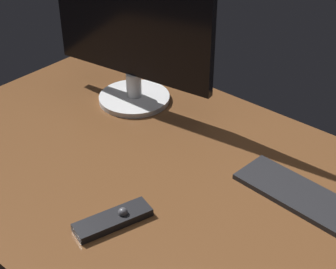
{
  "coord_description": "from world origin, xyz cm",
  "views": [
    {
      "loc": [
        62.94,
        -74.33,
        79.47
      ],
      "look_at": [
        -7.48,
        6.68,
        8.0
      ],
      "focal_mm": 56.44,
      "sensor_mm": 36.0,
      "label": 1
    }
  ],
  "objects": [
    {
      "name": "monitor",
      "position": [
        -32.77,
        20.74,
        24.14
      ],
      "size": [
        49.88,
        20.7,
        43.93
      ],
      "rotation": [
        0.0,
        0.0,
        0.14
      ],
      "color": "silver",
      "rests_on": "desk"
    },
    {
      "name": "keyboard",
      "position": [
        30.23,
        13.31,
        2.63
      ],
      "size": [
        39.71,
        14.11,
        1.27
      ],
      "primitive_type": "cube",
      "rotation": [
        0.0,
        0.0,
        -0.08
      ],
      "color": "black",
      "rests_on": "desk"
    },
    {
      "name": "media_remote",
      "position": [
        0.39,
        -19.53,
        2.95
      ],
      "size": [
        9.95,
        17.62,
        3.18
      ],
      "rotation": [
        0.0,
        0.0,
        1.27
      ],
      "color": "black",
      "rests_on": "desk"
    },
    {
      "name": "desk",
      "position": [
        0.0,
        0.0,
        1.0
      ],
      "size": [
        140.0,
        84.0,
        2.0
      ],
      "primitive_type": "cube",
      "color": "brown",
      "rests_on": "ground"
    }
  ]
}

